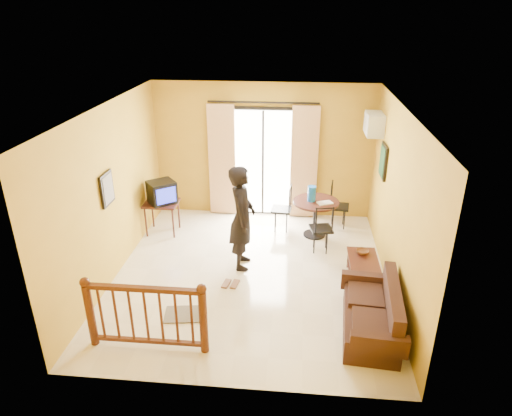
# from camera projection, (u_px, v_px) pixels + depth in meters

# --- Properties ---
(ground) EXTENTS (5.00, 5.00, 0.00)m
(ground) POSITION_uv_depth(u_px,v_px,m) (251.00, 274.00, 7.70)
(ground) COLOR beige
(ground) RESTS_ON ground
(room_shell) EXTENTS (5.00, 5.00, 5.00)m
(room_shell) POSITION_uv_depth(u_px,v_px,m) (250.00, 180.00, 7.00)
(room_shell) COLOR white
(room_shell) RESTS_ON ground
(balcony_door) EXTENTS (2.25, 0.14, 2.46)m
(balcony_door) POSITION_uv_depth(u_px,v_px,m) (263.00, 162.00, 9.42)
(balcony_door) COLOR black
(balcony_door) RESTS_ON ground
(tv_table) EXTENTS (0.65, 0.54, 0.65)m
(tv_table) POSITION_uv_depth(u_px,v_px,m) (162.00, 206.00, 8.91)
(tv_table) COLOR black
(tv_table) RESTS_ON ground
(television) EXTENTS (0.64, 0.64, 0.43)m
(television) POSITION_uv_depth(u_px,v_px,m) (162.00, 192.00, 8.78)
(television) COLOR black
(television) RESTS_ON tv_table
(picture_left) EXTENTS (0.05, 0.42, 0.52)m
(picture_left) POSITION_uv_depth(u_px,v_px,m) (107.00, 189.00, 7.08)
(picture_left) COLOR black
(picture_left) RESTS_ON room_shell
(dining_table) EXTENTS (0.88, 0.88, 0.73)m
(dining_table) POSITION_uv_depth(u_px,v_px,m) (316.00, 208.00, 8.77)
(dining_table) COLOR black
(dining_table) RESTS_ON ground
(water_jug) EXTENTS (0.16, 0.16, 0.30)m
(water_jug) POSITION_uv_depth(u_px,v_px,m) (312.00, 194.00, 8.66)
(water_jug) COLOR #1356B6
(water_jug) RESTS_ON dining_table
(serving_tray) EXTENTS (0.33, 0.28, 0.02)m
(serving_tray) POSITION_uv_depth(u_px,v_px,m) (325.00, 203.00, 8.60)
(serving_tray) COLOR beige
(serving_tray) RESTS_ON dining_table
(dining_chairs) EXTENTS (1.59, 1.49, 0.95)m
(dining_chairs) POSITION_uv_depth(u_px,v_px,m) (313.00, 235.00, 9.01)
(dining_chairs) COLOR black
(dining_chairs) RESTS_ON ground
(air_conditioner) EXTENTS (0.31, 0.60, 0.40)m
(air_conditioner) POSITION_uv_depth(u_px,v_px,m) (374.00, 124.00, 8.41)
(air_conditioner) COLOR silver
(air_conditioner) RESTS_ON room_shell
(botanical_print) EXTENTS (0.05, 0.50, 0.60)m
(botanical_print) POSITION_uv_depth(u_px,v_px,m) (383.00, 161.00, 8.01)
(botanical_print) COLOR black
(botanical_print) RESTS_ON room_shell
(coffee_table) EXTENTS (0.47, 0.85, 0.38)m
(coffee_table) POSITION_uv_depth(u_px,v_px,m) (363.00, 266.00, 7.46)
(coffee_table) COLOR black
(coffee_table) RESTS_ON ground
(bowl) EXTENTS (0.22, 0.22, 0.07)m
(bowl) POSITION_uv_depth(u_px,v_px,m) (362.00, 252.00, 7.57)
(bowl) COLOR brown
(bowl) RESTS_ON coffee_table
(sofa) EXTENTS (0.83, 1.59, 0.73)m
(sofa) POSITION_uv_depth(u_px,v_px,m) (374.00, 316.00, 6.24)
(sofa) COLOR black
(sofa) RESTS_ON ground
(standing_person) EXTENTS (0.47, 0.68, 1.82)m
(standing_person) POSITION_uv_depth(u_px,v_px,m) (242.00, 218.00, 7.62)
(standing_person) COLOR black
(standing_person) RESTS_ON ground
(stair_balustrade) EXTENTS (1.63, 0.13, 1.04)m
(stair_balustrade) POSITION_uv_depth(u_px,v_px,m) (146.00, 312.00, 5.85)
(stair_balustrade) COLOR #471E0F
(stair_balustrade) RESTS_ON ground
(doormat) EXTENTS (0.65, 0.48, 0.02)m
(doormat) POSITION_uv_depth(u_px,v_px,m) (185.00, 314.00, 6.70)
(doormat) COLOR #5E574B
(doormat) RESTS_ON ground
(sandals) EXTENTS (0.28, 0.26, 0.03)m
(sandals) POSITION_uv_depth(u_px,v_px,m) (230.00, 284.00, 7.41)
(sandals) COLOR brown
(sandals) RESTS_ON ground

